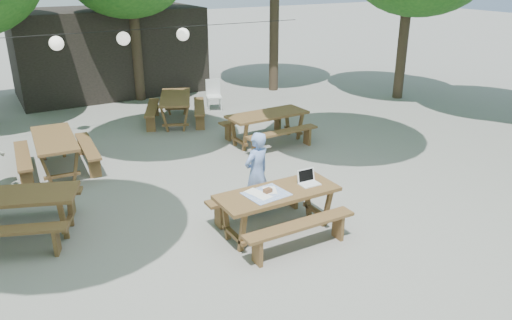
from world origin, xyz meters
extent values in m
plane|color=slate|center=(0.00, 0.00, 0.00)|extent=(80.00, 80.00, 0.00)
cube|color=black|center=(0.50, 10.50, 1.40)|extent=(6.00, 3.00, 2.80)
cube|color=#513B1C|center=(0.25, -0.62, 0.72)|extent=(2.00, 0.80, 0.06)
cube|color=#513B1C|center=(0.25, -1.27, 0.45)|extent=(1.90, 0.28, 0.05)
cube|color=#513B1C|center=(0.25, 0.03, 0.45)|extent=(1.90, 0.28, 0.05)
cube|color=#513B1C|center=(0.25, -0.62, 0.34)|extent=(1.70, 0.70, 0.69)
cube|color=#513B1C|center=(-3.48, 1.39, 0.72)|extent=(2.15, 1.45, 0.06)
cube|color=#513B1C|center=(-3.71, 0.78, 0.45)|extent=(1.88, 0.93, 0.05)
cube|color=#513B1C|center=(-3.25, 2.00, 0.45)|extent=(1.88, 0.93, 0.05)
cube|color=#513B1C|center=(-3.48, 1.39, 0.34)|extent=(1.84, 1.25, 0.69)
cube|color=#513B1C|center=(2.42, 3.30, 0.72)|extent=(2.03, 0.87, 0.06)
cube|color=#513B1C|center=(2.44, 2.65, 0.45)|extent=(1.91, 0.35, 0.05)
cube|color=#513B1C|center=(2.40, 3.95, 0.45)|extent=(1.91, 0.35, 0.05)
cube|color=#513B1C|center=(2.42, 3.30, 0.34)|extent=(1.72, 0.76, 0.69)
cube|color=#513B1C|center=(-2.41, 3.99, 0.72)|extent=(0.91, 2.04, 0.06)
cube|color=#513B1C|center=(-1.76, 3.95, 0.45)|extent=(0.39, 1.91, 0.05)
cube|color=#513B1C|center=(-3.06, 4.03, 0.45)|extent=(0.39, 1.91, 0.05)
cube|color=#513B1C|center=(-2.41, 3.99, 0.34)|extent=(0.80, 1.74, 0.69)
cube|color=#513B1C|center=(1.07, 6.00, 0.72)|extent=(1.51, 2.15, 0.06)
cube|color=#513B1C|center=(1.67, 5.75, 0.45)|extent=(0.99, 1.86, 0.05)
cube|color=#513B1C|center=(0.48, 6.25, 0.45)|extent=(0.99, 1.86, 0.05)
cube|color=#513B1C|center=(1.07, 6.00, 0.34)|extent=(1.30, 1.84, 0.69)
imported|color=#7B9AE1|center=(0.34, 0.20, 0.75)|extent=(0.62, 0.49, 1.49)
cube|color=white|center=(2.57, 6.69, 0.40)|extent=(0.55, 0.55, 0.04)
cube|color=white|center=(2.63, 6.88, 0.66)|extent=(0.43, 0.17, 0.48)
cube|color=white|center=(2.57, 6.69, 0.19)|extent=(0.53, 0.53, 0.38)
cube|color=white|center=(0.85, -0.66, 0.76)|extent=(0.33, 0.23, 0.02)
cube|color=white|center=(0.85, -0.55, 0.88)|extent=(0.33, 0.06, 0.23)
cube|color=black|center=(0.85, -0.55, 0.88)|extent=(0.28, 0.05, 0.19)
cube|color=#355DB6|center=(0.04, -0.62, 0.75)|extent=(0.71, 0.62, 0.01)
cube|color=white|center=(-0.05, -0.65, 0.76)|extent=(0.27, 0.33, 0.00)
cube|color=white|center=(0.15, -0.54, 0.76)|extent=(0.31, 0.36, 0.00)
cube|color=white|center=(-0.10, -0.50, 0.76)|extent=(0.28, 0.34, 0.00)
cube|color=brown|center=(0.08, -0.60, 0.80)|extent=(0.15, 0.11, 0.06)
cylinder|color=black|center=(0.50, 6.00, 2.60)|extent=(9.00, 0.02, 0.02)
sphere|color=white|center=(-1.80, 6.00, 2.40)|extent=(0.34, 0.34, 0.34)
sphere|color=white|center=(-0.20, 6.00, 2.40)|extent=(0.34, 0.34, 0.34)
sphere|color=white|center=(1.40, 6.00, 2.40)|extent=(0.34, 0.34, 0.34)
cylinder|color=#2D2319|center=(1.00, 9.00, 2.11)|extent=(0.32, 0.32, 4.23)
cylinder|color=#2D2319|center=(5.50, 8.00, 2.40)|extent=(0.32, 0.32, 4.81)
cylinder|color=#2D2319|center=(8.50, 5.00, 2.17)|extent=(0.32, 0.32, 4.35)
camera|label=1|loc=(-3.65, -6.74, 4.15)|focal=35.00mm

